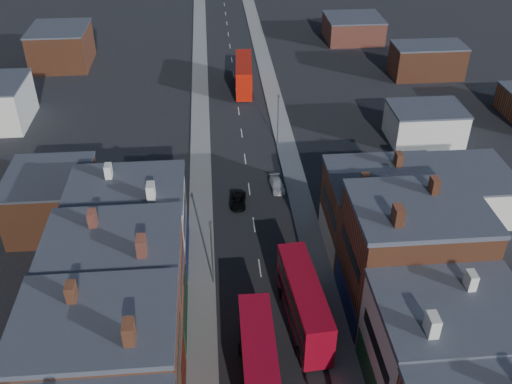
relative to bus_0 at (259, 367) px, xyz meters
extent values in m
cube|color=gray|center=(-5.00, 33.88, -2.87)|extent=(3.00, 200.00, 0.12)
cube|color=gray|center=(8.00, 33.88, -2.87)|extent=(3.00, 200.00, 0.12)
cylinder|color=slate|center=(-3.70, 13.88, 1.07)|extent=(0.16, 0.16, 8.00)
cube|color=slate|center=(-3.70, 13.88, 5.07)|extent=(0.25, 0.70, 0.25)
cylinder|color=slate|center=(6.70, 43.88, 1.07)|extent=(0.16, 0.16, 8.00)
cube|color=slate|center=(6.70, 43.88, 5.07)|extent=(0.25, 0.70, 0.25)
cube|color=#B50A23|center=(0.00, 0.00, -0.01)|extent=(2.96, 12.61, 5.03)
cube|color=black|center=(0.00, 0.00, -0.99)|extent=(3.01, 11.60, 1.03)
cube|color=black|center=(0.00, 0.00, 1.19)|extent=(3.01, 11.60, 1.03)
cylinder|color=black|center=(-1.40, 4.04, -2.36)|extent=(0.35, 1.15, 1.14)
cylinder|color=black|center=(1.46, 4.02, -2.36)|extent=(0.35, 1.15, 1.14)
cube|color=#B40A20|center=(5.00, 7.36, -0.08)|extent=(3.81, 12.51, 4.93)
cube|color=black|center=(5.00, 7.36, -1.03)|extent=(3.78, 11.53, 1.01)
cube|color=black|center=(5.00, 7.36, 1.10)|extent=(3.78, 11.53, 1.01)
cylinder|color=black|center=(3.93, 3.32, -2.37)|extent=(0.43, 1.14, 1.12)
cylinder|color=black|center=(6.72, 3.55, -2.37)|extent=(0.43, 1.14, 1.12)
cylinder|color=black|center=(3.28, 11.18, -2.37)|extent=(0.43, 1.14, 1.12)
cylinder|color=black|center=(6.07, 11.41, -2.37)|extent=(0.43, 1.14, 1.12)
cube|color=#B01507|center=(3.00, 64.79, -0.05)|extent=(3.55, 12.59, 4.98)
cube|color=black|center=(3.00, 64.79, -1.01)|extent=(3.55, 11.60, 1.02)
cube|color=black|center=(3.00, 64.79, 1.14)|extent=(3.55, 11.60, 1.02)
cylinder|color=black|center=(1.36, 60.90, -2.37)|extent=(0.40, 1.15, 1.13)
cylinder|color=black|center=(4.18, 60.73, -2.37)|extent=(0.40, 1.15, 1.13)
cylinder|color=black|center=(1.82, 68.85, -2.37)|extent=(0.40, 1.15, 1.13)
cylinder|color=black|center=(4.64, 68.68, -2.37)|extent=(0.40, 1.15, 1.13)
imported|color=black|center=(-0.18, 28.39, -2.35)|extent=(2.24, 4.30, 1.16)
imported|color=silver|center=(5.23, 31.69, -2.34)|extent=(2.00, 4.23, 1.19)
camera|label=1|loc=(-2.96, -31.86, 39.44)|focal=40.00mm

